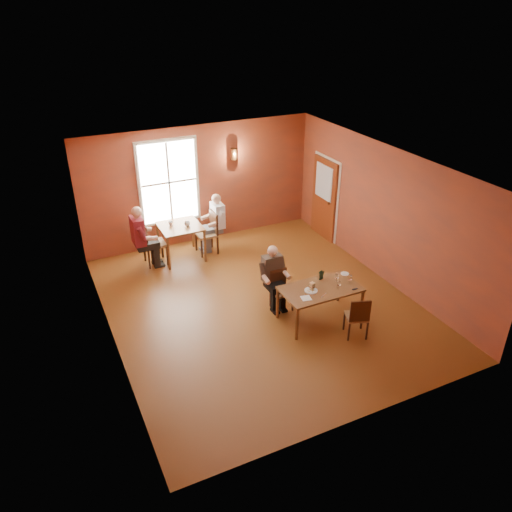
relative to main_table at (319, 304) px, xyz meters
name	(u,v)px	position (x,y,z in m)	size (l,w,h in m)	color
ground	(260,304)	(-0.83, 0.97, -0.36)	(6.00, 7.00, 0.01)	brown
wall_back	(200,185)	(-0.83, 4.47, 1.14)	(6.00, 0.04, 3.00)	brown
wall_front	(370,340)	(-0.83, -2.53, 1.14)	(6.00, 0.04, 3.00)	brown
wall_left	(104,273)	(-3.83, 0.97, 1.14)	(0.04, 7.00, 3.00)	brown
wall_right	(384,214)	(2.17, 0.97, 1.14)	(0.04, 7.00, 3.00)	brown
ceiling	(261,166)	(-0.83, 0.97, 2.64)	(6.00, 7.00, 0.04)	white
window	(169,182)	(-1.63, 4.42, 1.34)	(1.36, 0.10, 1.96)	white
door	(324,199)	(2.11, 3.27, 0.69)	(0.12, 1.04, 2.10)	maroon
wall_sconce	(234,154)	(0.07, 4.37, 1.84)	(0.16, 0.16, 0.28)	brown
main_table	(319,304)	(0.00, 0.00, 0.00)	(1.53, 0.86, 0.72)	brown
chair_diner_main	(282,291)	(-0.50, 0.65, 0.07)	(0.38, 0.38, 0.85)	brown
diner_main	(283,282)	(-0.50, 0.62, 0.29)	(0.52, 0.52, 1.30)	#352319
chair_empty	(357,316)	(0.35, -0.73, 0.07)	(0.38, 0.38, 0.86)	brown
plate_food	(311,290)	(-0.22, -0.01, 0.38)	(0.26, 0.26, 0.03)	white
sandwich	(312,286)	(-0.16, 0.06, 0.41)	(0.09, 0.09, 0.11)	tan
goblet_a	(337,278)	(0.42, 0.08, 0.45)	(0.07, 0.07, 0.18)	white
goblet_b	(350,279)	(0.62, -0.08, 0.45)	(0.08, 0.08, 0.19)	white
goblet_c	(339,285)	(0.31, -0.15, 0.44)	(0.07, 0.07, 0.17)	white
menu_stand	(321,275)	(0.19, 0.29, 0.45)	(0.11, 0.05, 0.18)	black
knife	(324,295)	(-0.08, -0.24, 0.36)	(0.20, 0.02, 0.00)	white
napkin	(306,298)	(-0.44, -0.19, 0.36)	(0.18, 0.18, 0.01)	white
side_plate	(345,274)	(0.74, 0.26, 0.37)	(0.17, 0.17, 0.01)	white
sunglasses	(355,289)	(0.57, -0.32, 0.37)	(0.12, 0.04, 0.01)	black
second_table	(181,242)	(-1.65, 3.67, 0.07)	(0.97, 0.97, 0.86)	brown
chair_diner_white	(206,233)	(-1.00, 3.67, 0.17)	(0.47, 0.47, 1.05)	#502718
diner_white	(207,226)	(-0.97, 3.67, 0.35)	(0.57, 0.57, 1.41)	silver
chair_diner_maroon	(155,243)	(-2.30, 3.67, 0.19)	(0.48, 0.48, 1.09)	brown
diner_maroon	(152,235)	(-2.33, 3.67, 0.39)	(0.60, 0.60, 1.50)	maroon
cup_a	(187,224)	(-1.50, 3.58, 0.55)	(0.14, 0.14, 0.11)	silver
cup_b	(171,223)	(-1.84, 3.78, 0.55)	(0.11, 0.11, 0.10)	silver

